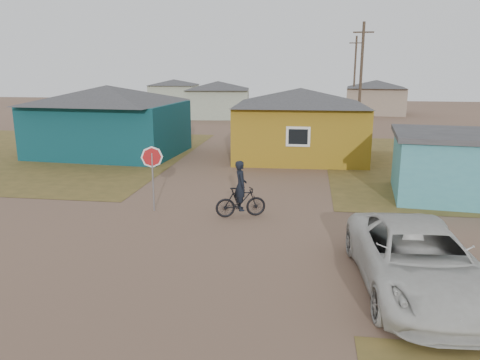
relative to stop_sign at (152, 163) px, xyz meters
name	(u,v)px	position (x,y,z in m)	size (l,w,h in m)	color
ground	(199,248)	(2.41, -3.22, -1.74)	(120.00, 120.00, 0.00)	brown
grass_nw	(20,153)	(-11.59, 9.78, -1.73)	(20.00, 18.00, 0.00)	brown
house_teal	(109,119)	(-6.09, 10.28, 0.32)	(8.93, 7.08, 4.00)	#0A3239
house_yellow	(300,122)	(4.91, 10.78, 0.27)	(7.72, 6.76, 3.90)	olive
shed_turquoise	(477,166)	(11.91, 3.28, -0.42)	(6.71, 4.93, 2.60)	teal
house_pale_west	(218,99)	(-3.59, 30.78, 0.12)	(7.04, 6.15, 3.60)	#99A28B
house_beige_east	(376,97)	(12.41, 36.78, 0.12)	(6.95, 6.05, 3.60)	gray
house_pale_north	(174,93)	(-11.59, 42.78, 0.02)	(6.28, 5.81, 3.40)	#99A28B
utility_pole_near	(361,79)	(8.91, 18.78, 2.40)	(1.40, 0.20, 8.00)	#423428
utility_pole_far	(355,75)	(9.91, 34.78, 2.40)	(1.40, 0.20, 8.00)	#423428
stop_sign	(152,163)	(0.00, 0.00, 0.00)	(0.77, 0.07, 2.35)	gray
cyclist	(241,197)	(3.18, -0.23, -1.02)	(1.81, 1.02, 1.97)	black
vehicle	(417,260)	(7.98, -5.05, -0.97)	(2.55, 5.52, 1.54)	silver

